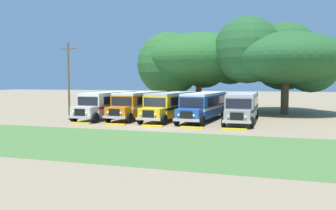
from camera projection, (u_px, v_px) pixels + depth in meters
ground_plane at (155, 126)px, 30.54m from camera, size 220.00×220.00×0.00m
foreground_grass_strip at (111, 143)px, 22.09m from camera, size 80.00×10.88×0.01m
parked_bus_slot_0 at (109, 103)px, 37.27m from camera, size 2.92×10.87×2.82m
parked_bus_slot_1 at (141, 103)px, 37.08m from camera, size 3.31×10.93×2.82m
parked_bus_slot_2 at (171, 104)px, 35.62m from camera, size 3.47×10.96×2.82m
parked_bus_slot_3 at (204, 105)px, 34.72m from camera, size 3.45×10.96×2.82m
parked_bus_slot_4 at (243, 106)px, 33.67m from camera, size 2.73×10.85×2.82m
curb_wheelstop_0 at (81, 123)px, 31.84m from camera, size 2.00×0.36×0.15m
curb_wheelstop_1 at (115, 124)px, 30.81m from camera, size 2.00×0.36×0.15m
curb_wheelstop_2 at (152, 126)px, 29.78m from camera, size 2.00×0.36×0.15m
curb_wheelstop_3 at (192, 128)px, 28.75m from camera, size 2.00×0.36×0.15m
curb_wheelstop_4 at (234, 129)px, 27.71m from camera, size 2.00×0.36×0.15m
broad_shade_tree at (197, 60)px, 47.59m from camera, size 16.24×14.66×11.10m
secondary_tree at (281, 57)px, 42.04m from camera, size 15.48×16.06×11.82m
utility_pole at (69, 79)px, 34.50m from camera, size 1.80×0.20×7.86m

